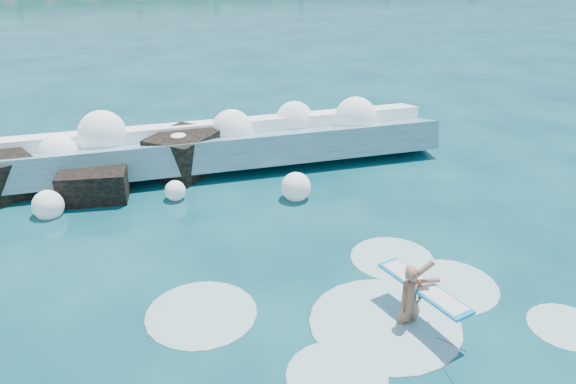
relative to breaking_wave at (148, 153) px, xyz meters
name	(u,v)px	position (x,y,z in m)	size (l,w,h in m)	color
ground	(246,288)	(1.66, -7.23, -0.57)	(200.00, 200.00, 0.00)	#083341
breaking_wave	(148,153)	(0.00, 0.00, 0.00)	(18.87, 2.90, 1.63)	teal
rock_cluster	(82,173)	(-1.97, -0.83, -0.11)	(8.54, 3.36, 1.45)	black
surfer_with_board	(413,299)	(4.55, -9.27, 0.01)	(1.13, 2.81, 1.57)	#A5634D
wave_spray	(142,141)	(-0.13, -0.07, 0.45)	(15.59, 4.94, 2.14)	white
surf_foam	(368,311)	(3.91, -8.68, -0.57)	(8.75, 5.17, 0.15)	silver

